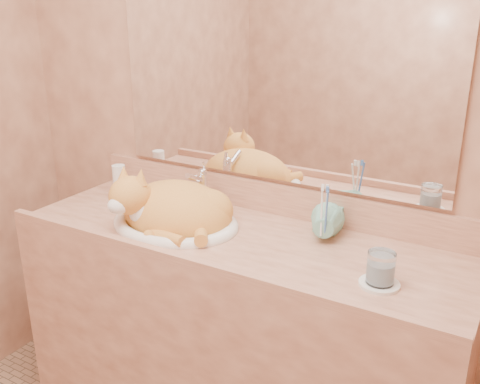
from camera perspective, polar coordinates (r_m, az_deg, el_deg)
The scene contains 12 objects.
wall_back at distance 1.96m, azimuth 3.65°, elevation 8.86°, with size 2.40×0.02×2.50m, color #8F5841.
vanity_counter at distance 2.07m, azimuth -0.43°, elevation -15.58°, with size 1.60×0.55×0.85m, color #975A43, non-canonical shape.
mirror at distance 1.93m, azimuth 3.58°, elevation 12.88°, with size 1.30×0.02×0.80m, color white.
sink_basin at distance 1.93m, azimuth -6.97°, elevation -1.48°, with size 0.47×0.39×0.15m, color white, non-canonical shape.
faucet at distance 2.07m, azimuth -3.98°, elevation 0.47°, with size 0.05×0.12×0.18m, color silver, non-canonical shape.
cat at distance 1.94m, azimuth -7.44°, elevation -1.58°, with size 0.42×0.34×0.23m, color orange, non-canonical shape.
soap_dispenser at distance 1.86m, azimuth 9.01°, elevation -1.90°, with size 0.08×0.09×0.18m, color #6DAF9A.
toothbrush_cup at distance 1.79m, azimuth 8.86°, elevation -4.08°, with size 0.12×0.12×0.11m, color #6DAF9A.
toothbrushes at distance 1.76m, azimuth 8.98°, elevation -1.89°, with size 0.04×0.04×0.21m, color white, non-canonical shape.
saucer at distance 1.60m, azimuth 14.63°, elevation -9.48°, with size 0.12×0.12×0.01m, color white.
water_glass at distance 1.58m, azimuth 14.79°, elevation -7.83°, with size 0.08×0.08×0.09m, color white.
lotion_bottle at distance 2.28m, azimuth -12.74°, elevation 1.23°, with size 0.05×0.05×0.13m, color white.
Camera 1 is at (0.86, -0.72, 1.62)m, focal length 40.00 mm.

